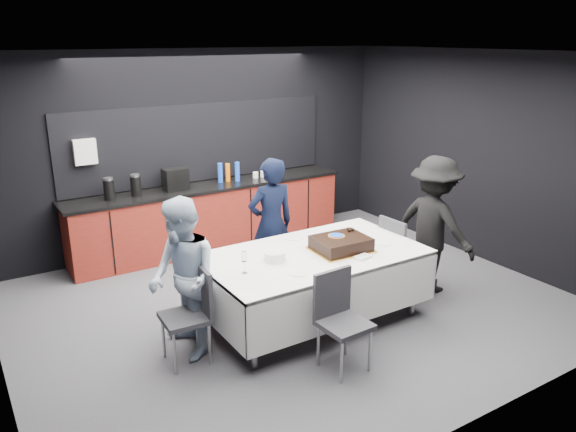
% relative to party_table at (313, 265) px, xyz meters
% --- Properties ---
extents(ground, '(6.00, 6.00, 0.00)m').
position_rel_party_table_xyz_m(ground, '(0.00, 0.40, -0.64)').
color(ground, '#48484D').
rests_on(ground, ground).
extents(room_shell, '(6.04, 5.04, 2.82)m').
position_rel_party_table_xyz_m(room_shell, '(0.00, 0.40, 1.22)').
color(room_shell, white).
rests_on(room_shell, ground).
extents(kitchenette, '(4.10, 0.64, 2.05)m').
position_rel_party_table_xyz_m(kitchenette, '(-0.02, 2.62, -0.10)').
color(kitchenette, maroon).
rests_on(kitchenette, ground).
extents(party_table, '(2.32, 1.32, 0.78)m').
position_rel_party_table_xyz_m(party_table, '(0.00, 0.00, 0.00)').
color(party_table, '#99999E').
rests_on(party_table, ground).
extents(cake_assembly, '(0.62, 0.52, 0.18)m').
position_rel_party_table_xyz_m(cake_assembly, '(0.29, -0.10, 0.21)').
color(cake_assembly, gold).
rests_on(cake_assembly, party_table).
extents(plate_stack, '(0.22, 0.22, 0.10)m').
position_rel_party_table_xyz_m(plate_stack, '(-0.46, 0.03, 0.19)').
color(plate_stack, white).
rests_on(plate_stack, party_table).
extents(loose_plate_near, '(0.20, 0.20, 0.01)m').
position_rel_party_table_xyz_m(loose_plate_near, '(-0.43, -0.36, 0.14)').
color(loose_plate_near, white).
rests_on(loose_plate_near, party_table).
extents(loose_plate_right_a, '(0.21, 0.21, 0.01)m').
position_rel_party_table_xyz_m(loose_plate_right_a, '(0.72, 0.25, 0.14)').
color(loose_plate_right_a, white).
rests_on(loose_plate_right_a, party_table).
extents(loose_plate_right_b, '(0.20, 0.20, 0.01)m').
position_rel_party_table_xyz_m(loose_plate_right_b, '(0.80, -0.18, 0.14)').
color(loose_plate_right_b, white).
rests_on(loose_plate_right_b, party_table).
extents(loose_plate_far, '(0.22, 0.22, 0.01)m').
position_rel_party_table_xyz_m(loose_plate_far, '(0.07, 0.49, 0.14)').
color(loose_plate_far, white).
rests_on(loose_plate_far, party_table).
extents(fork_pile, '(0.19, 0.13, 0.03)m').
position_rel_party_table_xyz_m(fork_pile, '(0.34, -0.40, 0.15)').
color(fork_pile, white).
rests_on(fork_pile, party_table).
extents(champagne_flute, '(0.06, 0.06, 0.22)m').
position_rel_party_table_xyz_m(champagne_flute, '(-0.87, -0.09, 0.30)').
color(champagne_flute, white).
rests_on(champagne_flute, party_table).
extents(chair_left, '(0.44, 0.44, 0.92)m').
position_rel_party_table_xyz_m(chair_left, '(-1.40, -0.04, -0.11)').
color(chair_left, '#2E2E33').
rests_on(chair_left, ground).
extents(chair_right, '(0.44, 0.44, 0.92)m').
position_rel_party_table_xyz_m(chair_right, '(1.27, 0.06, -0.11)').
color(chair_right, '#2E2E33').
rests_on(chair_right, ground).
extents(chair_near, '(0.44, 0.44, 0.92)m').
position_rel_party_table_xyz_m(chair_near, '(-0.30, -0.86, -0.11)').
color(chair_near, '#2E2E33').
rests_on(chair_near, ground).
extents(person_center, '(0.61, 0.42, 1.63)m').
position_rel_party_table_xyz_m(person_center, '(0.04, 0.94, 0.17)').
color(person_center, black).
rests_on(person_center, ground).
extents(person_left, '(0.62, 0.78, 1.57)m').
position_rel_party_table_xyz_m(person_left, '(-1.43, 0.09, 0.14)').
color(person_left, '#A6B9D1').
rests_on(person_left, ground).
extents(person_right, '(0.79, 1.16, 1.65)m').
position_rel_party_table_xyz_m(person_right, '(1.64, -0.13, 0.19)').
color(person_right, black).
rests_on(person_right, ground).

